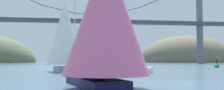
{
  "coord_description": "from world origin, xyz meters",
  "views": [
    {
      "loc": [
        -9.28,
        -21.52,
        1.89
      ],
      "look_at": [
        0.0,
        38.75,
        5.01
      ],
      "focal_mm": 44.88,
      "sensor_mm": 36.0,
      "label": 1
    }
  ],
  "objects_px": {
    "sailboat_green_sail": "(107,35)",
    "sailboat_pink_spinnaker": "(105,16)",
    "sailboat_orange_sail": "(112,50)",
    "channel_buoy": "(217,66)",
    "sailboat_white_mainsail": "(66,34)"
  },
  "relations": [
    {
      "from": "sailboat_orange_sail",
      "to": "channel_buoy",
      "type": "xyz_separation_m",
      "value": [
        23.37,
        -5.32,
        -3.7
      ]
    },
    {
      "from": "sailboat_white_mainsail",
      "to": "channel_buoy",
      "type": "xyz_separation_m",
      "value": [
        33.76,
        15.33,
        -5.39
      ]
    },
    {
      "from": "sailboat_green_sail",
      "to": "sailboat_pink_spinnaker",
      "type": "bearing_deg",
      "value": -97.96
    },
    {
      "from": "sailboat_green_sail",
      "to": "sailboat_orange_sail",
      "type": "bearing_deg",
      "value": 79.8
    },
    {
      "from": "sailboat_green_sail",
      "to": "channel_buoy",
      "type": "distance_m",
      "value": 34.32
    },
    {
      "from": "sailboat_orange_sail",
      "to": "sailboat_pink_spinnaker",
      "type": "bearing_deg",
      "value": -99.15
    },
    {
      "from": "sailboat_green_sail",
      "to": "sailboat_orange_sail",
      "type": "xyz_separation_m",
      "value": [
        4.46,
        24.79,
        -1.27
      ]
    },
    {
      "from": "sailboat_pink_spinnaker",
      "to": "sailboat_orange_sail",
      "type": "relative_size",
      "value": 1.24
    },
    {
      "from": "sailboat_pink_spinnaker",
      "to": "channel_buoy",
      "type": "xyz_separation_m",
      "value": [
        30.93,
        41.63,
        -4.26
      ]
    },
    {
      "from": "sailboat_green_sail",
      "to": "sailboat_pink_spinnaker",
      "type": "distance_m",
      "value": 22.4
    },
    {
      "from": "sailboat_white_mainsail",
      "to": "sailboat_orange_sail",
      "type": "distance_m",
      "value": 23.18
    },
    {
      "from": "sailboat_white_mainsail",
      "to": "sailboat_pink_spinnaker",
      "type": "bearing_deg",
      "value": -83.86
    },
    {
      "from": "sailboat_orange_sail",
      "to": "channel_buoy",
      "type": "bearing_deg",
      "value": -12.83
    },
    {
      "from": "sailboat_green_sail",
      "to": "sailboat_white_mainsail",
      "type": "relative_size",
      "value": 0.92
    },
    {
      "from": "sailboat_pink_spinnaker",
      "to": "sailboat_orange_sail",
      "type": "bearing_deg",
      "value": 80.85
    }
  ]
}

